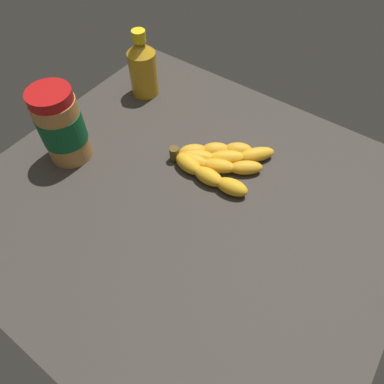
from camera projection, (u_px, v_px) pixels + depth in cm
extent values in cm
cube|color=#38332D|center=(189.00, 203.00, 69.03)|extent=(79.37, 73.42, 4.51)
ellipsoid|color=gold|center=(188.00, 164.00, 70.13)|extent=(6.87, 4.13, 3.25)
ellipsoid|color=gold|center=(209.00, 176.00, 68.18)|extent=(6.52, 3.34, 3.25)
ellipsoid|color=gold|center=(232.00, 187.00, 66.63)|extent=(6.93, 4.28, 3.25)
ellipsoid|color=gold|center=(193.00, 160.00, 70.97)|extent=(7.35, 4.37, 2.92)
ellipsoid|color=gold|center=(219.00, 166.00, 70.04)|extent=(7.46, 5.55, 2.92)
ellipsoid|color=gold|center=(246.00, 168.00, 69.79)|extent=(7.24, 6.47, 2.92)
ellipsoid|color=gold|center=(196.00, 157.00, 71.52)|extent=(8.39, 6.33, 3.02)
ellipsoid|color=gold|center=(227.00, 158.00, 71.34)|extent=(8.08, 7.24, 3.02)
ellipsoid|color=gold|center=(256.00, 155.00, 71.85)|extent=(7.49, 7.91, 3.02)
ellipsoid|color=gold|center=(193.00, 152.00, 72.19)|extent=(6.55, 6.52, 3.24)
ellipsoid|color=gold|center=(215.00, 150.00, 72.49)|extent=(6.72, 6.27, 3.24)
ellipsoid|color=gold|center=(238.00, 150.00, 72.48)|extent=(6.80, 5.93, 3.24)
cylinder|color=brown|center=(174.00, 153.00, 71.67)|extent=(2.00, 2.00, 3.00)
cylinder|color=#BF8442|center=(63.00, 130.00, 68.38)|extent=(8.69, 8.69, 14.12)
cylinder|color=#0F592D|center=(62.00, 127.00, 67.81)|extent=(8.86, 8.86, 6.35)
cylinder|color=#B71414|center=(49.00, 96.00, 61.90)|extent=(8.35, 8.35, 2.04)
cylinder|color=gold|center=(144.00, 73.00, 82.43)|extent=(6.64, 6.64, 10.70)
cone|color=gold|center=(140.00, 47.00, 77.02)|extent=(6.64, 6.64, 2.79)
cylinder|color=yellow|center=(139.00, 36.00, 74.92)|extent=(3.07, 3.07, 2.43)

